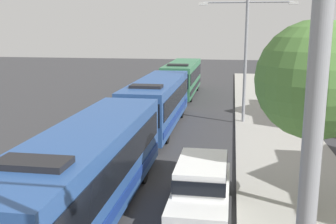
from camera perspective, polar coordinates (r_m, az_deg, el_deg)
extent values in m
cube|color=#284C8C|center=(13.50, -11.40, -8.01)|extent=(2.50, 11.70, 2.70)
cube|color=black|center=(13.00, -6.18, -6.98)|extent=(0.04, 10.76, 1.00)
cube|color=black|center=(13.87, -16.41, -6.19)|extent=(0.04, 10.76, 1.00)
cube|color=navy|center=(13.42, -6.02, -11.63)|extent=(0.03, 11.11, 0.36)
cube|color=black|center=(10.02, -18.79, -6.91)|extent=(1.75, 0.90, 0.16)
cylinder|color=black|center=(16.50, -3.66, -8.46)|extent=(0.28, 1.00, 1.00)
cylinder|color=black|center=(17.10, -10.93, -7.91)|extent=(0.28, 1.00, 1.00)
cube|color=#284C8C|center=(25.12, -1.48, 1.56)|extent=(2.50, 11.09, 2.70)
cube|color=black|center=(24.86, 1.39, 2.26)|extent=(0.04, 10.20, 1.00)
cube|color=black|center=(25.33, -4.31, 2.41)|extent=(0.04, 10.20, 1.00)
cube|color=black|center=(19.73, -4.48, -0.50)|extent=(2.30, 0.04, 1.20)
cube|color=navy|center=(25.08, 1.40, -0.33)|extent=(0.03, 10.54, 0.36)
cube|color=black|center=(21.67, -3.13, 3.69)|extent=(1.75, 0.90, 0.16)
cylinder|color=black|center=(21.90, -0.30, -3.24)|extent=(0.28, 1.00, 1.00)
cylinder|color=black|center=(22.36, -5.88, -2.98)|extent=(0.28, 1.00, 1.00)
cylinder|color=black|center=(28.14, 1.88, 0.20)|extent=(0.28, 1.00, 1.00)
cylinder|color=black|center=(28.50, -2.51, 0.35)|extent=(0.28, 1.00, 1.00)
cube|color=#33724C|center=(37.31, 2.08, 5.00)|extent=(2.50, 10.55, 2.70)
cube|color=black|center=(37.14, 4.04, 5.49)|extent=(0.04, 9.71, 1.00)
cube|color=black|center=(37.45, 0.15, 5.58)|extent=(0.04, 9.71, 1.00)
cube|color=black|center=(32.07, 0.90, 4.39)|extent=(2.30, 0.04, 1.20)
cube|color=black|center=(37.29, 4.03, 3.74)|extent=(0.03, 10.02, 0.36)
cube|color=black|center=(34.04, 1.43, 6.75)|extent=(1.75, 0.90, 0.16)
cylinder|color=black|center=(34.15, 3.21, 2.30)|extent=(0.28, 1.00, 1.00)
cylinder|color=black|center=(34.45, -0.43, 2.40)|extent=(0.28, 1.00, 1.00)
cylinder|color=black|center=(40.22, 4.15, 3.77)|extent=(0.28, 1.00, 1.00)
cylinder|color=black|center=(40.47, 1.04, 3.85)|extent=(0.28, 1.00, 1.00)
cube|color=white|center=(13.74, 4.78, -11.94)|extent=(1.84, 4.87, 0.80)
cube|color=white|center=(13.57, 4.89, -8.60)|extent=(1.62, 2.83, 0.80)
cube|color=black|center=(13.57, 4.89, -8.60)|extent=(1.66, 2.92, 0.44)
cylinder|color=black|center=(15.33, 2.10, -10.70)|extent=(0.22, 0.70, 0.70)
cylinder|color=black|center=(15.23, 8.35, -10.98)|extent=(0.22, 0.70, 0.70)
cylinder|color=gray|center=(4.35, 19.45, -10.88)|extent=(0.20, 0.20, 8.97)
cylinder|color=gray|center=(26.29, 11.02, 7.04)|extent=(0.20, 0.20, 7.86)
cylinder|color=gray|center=(26.23, 8.23, 15.29)|extent=(2.77, 0.10, 0.10)
cube|color=silver|center=(26.30, 5.10, 15.18)|extent=(0.56, 0.28, 0.16)
cylinder|color=gray|center=(26.32, 14.48, 15.03)|extent=(2.77, 0.10, 0.10)
cube|color=silver|center=(26.46, 17.55, 14.67)|extent=(0.56, 0.28, 0.16)
cylinder|color=#4C3823|center=(14.26, 19.47, -7.72)|extent=(0.32, 0.32, 2.94)
sphere|color=#4C7A38|center=(13.58, 20.36, 4.32)|extent=(3.84, 3.84, 3.84)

